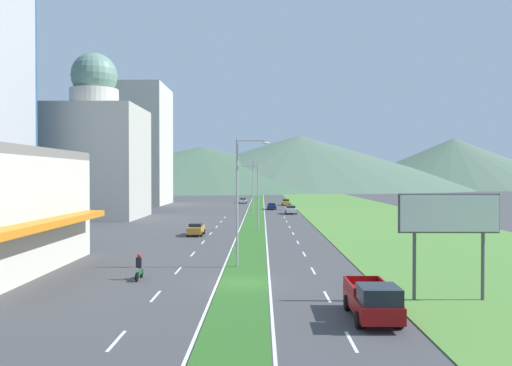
{
  "coord_description": "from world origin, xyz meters",
  "views": [
    {
      "loc": [
        1.22,
        -33.82,
        7.2
      ],
      "look_at": [
        0.22,
        54.18,
        5.88
      ],
      "focal_mm": 35.82,
      "sensor_mm": 36.0,
      "label": 1
    }
  ],
  "objects_px": {
    "street_lamp_near": "(240,194)",
    "pickup_truck_0": "(373,301)",
    "car_0": "(196,229)",
    "car_2": "(272,206)",
    "street_lamp_mid": "(256,193)",
    "car_3": "(291,210)",
    "car_4": "(286,202)",
    "car_1": "(243,200)",
    "street_lamp_far": "(255,183)",
    "motorcycle_rider": "(139,269)",
    "billboard_roadside": "(449,219)"
  },
  "relations": [
    {
      "from": "street_lamp_near",
      "to": "pickup_truck_0",
      "type": "bearing_deg",
      "value": -63.82
    },
    {
      "from": "car_0",
      "to": "car_2",
      "type": "relative_size",
      "value": 0.9
    },
    {
      "from": "street_lamp_near",
      "to": "street_lamp_mid",
      "type": "height_order",
      "value": "street_lamp_near"
    },
    {
      "from": "car_3",
      "to": "car_4",
      "type": "height_order",
      "value": "car_3"
    },
    {
      "from": "car_1",
      "to": "car_3",
      "type": "xyz_separation_m",
      "value": [
        10.31,
        -36.02,
        0.07
      ]
    },
    {
      "from": "car_0",
      "to": "car_3",
      "type": "xyz_separation_m",
      "value": [
        13.35,
        34.39,
        0.02
      ]
    },
    {
      "from": "street_lamp_far",
      "to": "motorcycle_rider",
      "type": "xyz_separation_m",
      "value": [
        -7.21,
        -57.69,
        -4.98
      ]
    },
    {
      "from": "billboard_roadside",
      "to": "car_3",
      "type": "relative_size",
      "value": 1.35
    },
    {
      "from": "street_lamp_near",
      "to": "car_2",
      "type": "distance_m",
      "value": 68.24
    },
    {
      "from": "street_lamp_near",
      "to": "street_lamp_mid",
      "type": "bearing_deg",
      "value": 88.05
    },
    {
      "from": "car_4",
      "to": "car_2",
      "type": "bearing_deg",
      "value": -13.85
    },
    {
      "from": "motorcycle_rider",
      "to": "car_0",
      "type": "bearing_deg",
      "value": -1.26
    },
    {
      "from": "street_lamp_near",
      "to": "billboard_roadside",
      "type": "bearing_deg",
      "value": -40.46
    },
    {
      "from": "street_lamp_near",
      "to": "street_lamp_far",
      "type": "height_order",
      "value": "street_lamp_near"
    },
    {
      "from": "street_lamp_mid",
      "to": "motorcycle_rider",
      "type": "xyz_separation_m",
      "value": [
        -7.7,
        -31.3,
        -4.22
      ]
    },
    {
      "from": "billboard_roadside",
      "to": "car_2",
      "type": "bearing_deg",
      "value": 96.27
    },
    {
      "from": "billboard_roadside",
      "to": "car_1",
      "type": "bearing_deg",
      "value": 98.68
    },
    {
      "from": "car_2",
      "to": "car_4",
      "type": "height_order",
      "value": "car_4"
    },
    {
      "from": "street_lamp_near",
      "to": "car_1",
      "type": "xyz_separation_m",
      "value": [
        -3.19,
        91.52,
        -4.99
      ]
    },
    {
      "from": "street_lamp_mid",
      "to": "pickup_truck_0",
      "type": "relative_size",
      "value": 1.59
    },
    {
      "from": "car_3",
      "to": "car_4",
      "type": "relative_size",
      "value": 1.07
    },
    {
      "from": "car_0",
      "to": "car_4",
      "type": "xyz_separation_m",
      "value": [
        13.71,
        61.86,
        -0.02
      ]
    },
    {
      "from": "street_lamp_mid",
      "to": "motorcycle_rider",
      "type": "bearing_deg",
      "value": -103.81
    },
    {
      "from": "car_2",
      "to": "pickup_truck_0",
      "type": "height_order",
      "value": "pickup_truck_0"
    },
    {
      "from": "pickup_truck_0",
      "to": "car_2",
      "type": "bearing_deg",
      "value": -177.63
    },
    {
      "from": "car_1",
      "to": "car_3",
      "type": "relative_size",
      "value": 0.95
    },
    {
      "from": "car_0",
      "to": "pickup_truck_0",
      "type": "relative_size",
      "value": 0.77
    },
    {
      "from": "street_lamp_far",
      "to": "motorcycle_rider",
      "type": "height_order",
      "value": "street_lamp_far"
    },
    {
      "from": "billboard_roadside",
      "to": "pickup_truck_0",
      "type": "relative_size",
      "value": 1.14
    },
    {
      "from": "pickup_truck_0",
      "to": "motorcycle_rider",
      "type": "height_order",
      "value": "pickup_truck_0"
    },
    {
      "from": "street_lamp_mid",
      "to": "street_lamp_far",
      "type": "relative_size",
      "value": 0.86
    },
    {
      "from": "street_lamp_near",
      "to": "street_lamp_mid",
      "type": "relative_size",
      "value": 1.17
    },
    {
      "from": "billboard_roadside",
      "to": "car_1",
      "type": "height_order",
      "value": "billboard_roadside"
    },
    {
      "from": "car_2",
      "to": "car_0",
      "type": "bearing_deg",
      "value": -12.05
    },
    {
      "from": "car_4",
      "to": "street_lamp_mid",
      "type": "bearing_deg",
      "value": -6.64
    },
    {
      "from": "street_lamp_far",
      "to": "street_lamp_mid",
      "type": "bearing_deg",
      "value": -88.95
    },
    {
      "from": "car_0",
      "to": "car_1",
      "type": "xyz_separation_m",
      "value": [
        3.04,
        70.41,
        -0.05
      ]
    },
    {
      "from": "car_1",
      "to": "car_4",
      "type": "height_order",
      "value": "car_4"
    },
    {
      "from": "street_lamp_near",
      "to": "billboard_roadside",
      "type": "distance_m",
      "value": 16.33
    },
    {
      "from": "car_0",
      "to": "motorcycle_rider",
      "type": "bearing_deg",
      "value": 178.74
    },
    {
      "from": "street_lamp_near",
      "to": "car_3",
      "type": "distance_m",
      "value": 56.18
    },
    {
      "from": "billboard_roadside",
      "to": "street_lamp_near",
      "type": "bearing_deg",
      "value": 139.54
    },
    {
      "from": "street_lamp_far",
      "to": "car_1",
      "type": "height_order",
      "value": "street_lamp_far"
    },
    {
      "from": "street_lamp_near",
      "to": "car_0",
      "type": "bearing_deg",
      "value": 106.42
    },
    {
      "from": "car_4",
      "to": "car_0",
      "type": "bearing_deg",
      "value": -12.49
    },
    {
      "from": "car_2",
      "to": "car_3",
      "type": "xyz_separation_m",
      "value": [
        3.35,
        -12.44,
        0.07
      ]
    },
    {
      "from": "street_lamp_far",
      "to": "motorcycle_rider",
      "type": "bearing_deg",
      "value": -97.13
    },
    {
      "from": "pickup_truck_0",
      "to": "car_0",
      "type": "bearing_deg",
      "value": -159.43
    },
    {
      "from": "street_lamp_mid",
      "to": "car_2",
      "type": "bearing_deg",
      "value": 86.03
    },
    {
      "from": "motorcycle_rider",
      "to": "pickup_truck_0",
      "type": "bearing_deg",
      "value": -125.03
    }
  ]
}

